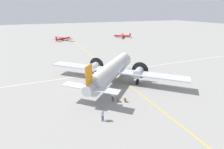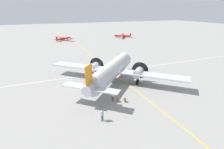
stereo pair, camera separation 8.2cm
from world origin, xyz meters
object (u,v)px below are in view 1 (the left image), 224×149
airliner_main (113,69)px  light_aircraft_distant (122,36)px  passenger_boarding (113,95)px  suitcase_near_door (118,100)px  suitcase_upright_spare (125,100)px  crew_foreground (103,113)px  light_aircraft_taxiing (63,39)px

airliner_main → light_aircraft_distant: size_ratio=2.09×
passenger_boarding → light_aircraft_distant: (-53.86, 27.94, -0.18)m
light_aircraft_distant → passenger_boarding: bearing=93.3°
suitcase_near_door → suitcase_upright_spare: suitcase_near_door is taller
passenger_boarding → suitcase_upright_spare: passenger_boarding is taller
suitcase_near_door → light_aircraft_distant: light_aircraft_distant is taller
crew_foreground → airliner_main: bearing=-154.8°
airliner_main → light_aircraft_taxiing: size_ratio=2.16×
suitcase_near_door → light_aircraft_distant: bearing=153.3°
airliner_main → light_aircraft_taxiing: 49.88m
airliner_main → light_aircraft_taxiing: bearing=45.3°
suitcase_upright_spare → light_aircraft_distant: bearing=154.2°
crew_foreground → passenger_boarding: size_ratio=0.99×
passenger_boarding → light_aircraft_taxiing: size_ratio=0.18×
passenger_boarding → airliner_main: bearing=-43.1°
light_aircraft_taxiing → suitcase_near_door: bearing=-124.9°
airliner_main → light_aircraft_taxiing: airliner_main is taller
passenger_boarding → light_aircraft_distant: bearing=-47.2°
suitcase_near_door → suitcase_upright_spare: size_ratio=1.06×
light_aircraft_distant → light_aircraft_taxiing: size_ratio=1.03×
passenger_boarding → suitcase_near_door: 1.06m
crew_foreground → light_aircraft_taxiing: light_aircraft_taxiing is taller
airliner_main → light_aircraft_distant: (-47.62, 25.25, -1.70)m
crew_foreground → light_aircraft_taxiing: bearing=-129.7°
crew_foreground → suitcase_upright_spare: size_ratio=2.73×
passenger_boarding → suitcase_near_door: bearing=-150.7°
suitcase_upright_spare → light_aircraft_distant: 60.82m
crew_foreground → passenger_boarding: 4.88m
crew_foreground → light_aircraft_distant: size_ratio=0.17×
suitcase_upright_spare → light_aircraft_taxiing: 56.98m
passenger_boarding → suitcase_near_door: size_ratio=2.60×
passenger_boarding → light_aircraft_taxiing: bearing=-21.2°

